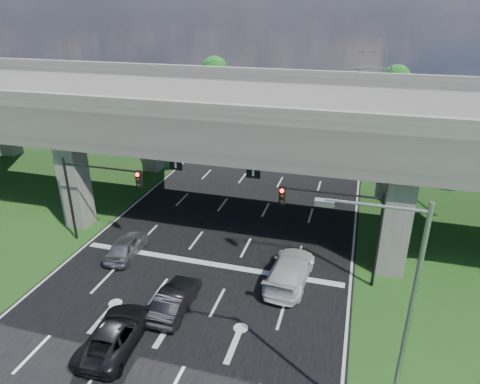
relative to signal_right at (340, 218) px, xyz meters
The scene contains 19 objects.
ground 9.71m from the signal_right, 153.26° to the right, with size 160.00×160.00×0.00m, color #204D18.
road 10.74m from the signal_right, 142.25° to the left, with size 18.00×120.00×0.03m, color black.
overpass 11.84m from the signal_right, 134.16° to the left, with size 80.00×15.00×10.00m.
warehouse 45.97m from the signal_right, 137.44° to the left, with size 20.00×10.00×4.00m, color #9E9E99.
signal_right is the anchor object (origin of this frame).
signal_left 15.65m from the signal_right, behind, with size 5.76×0.54×6.00m.
streetlight_near 10.33m from the signal_right, 77.12° to the right, with size 3.38×0.25×10.00m.
streetlight_far 20.25m from the signal_right, 83.53° to the left, with size 3.38×0.25×10.00m.
streetlight_beyond 36.17m from the signal_right, 86.39° to the left, with size 3.38×0.25×10.00m.
tree_left_near 31.01m from the signal_right, 134.63° to the left, with size 4.50×4.50×7.80m.
tree_left_mid 38.96m from the signal_right, 129.50° to the left, with size 3.91×3.90×6.76m.
tree_left_far 43.37m from the signal_right, 118.63° to the left, with size 4.80×4.80×8.32m.
tree_right_near 24.62m from the signal_right, 77.76° to the left, with size 4.20×4.20×7.28m.
tree_right_mid 33.10m from the signal_right, 75.62° to the left, with size 3.91×3.90×6.76m.
tree_right_far 40.29m from the signal_right, 83.99° to the left, with size 4.50×4.50×7.80m.
car_silver 13.70m from the signal_right, behind, with size 1.62×4.03×1.37m, color #A6A8AD.
car_dark 10.10m from the signal_right, 147.16° to the right, with size 1.47×4.22×1.39m, color black.
car_white 4.32m from the signal_right, 159.60° to the right, with size 2.22×5.47×1.59m, color silver.
car_trailing 13.24m from the signal_right, 139.16° to the right, with size 2.24×4.86×1.35m, color black.
Camera 1 is at (8.25, -18.05, 15.18)m, focal length 32.00 mm.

